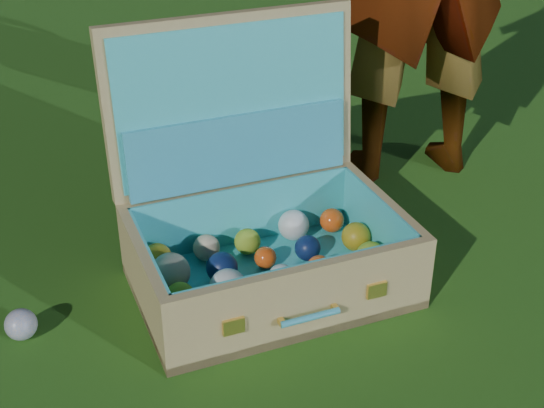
{
  "coord_description": "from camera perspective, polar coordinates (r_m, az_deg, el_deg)",
  "views": [
    {
      "loc": [
        -0.1,
        -1.53,
        1.15
      ],
      "look_at": [
        -0.18,
        0.13,
        0.2
      ],
      "focal_mm": 50.0,
      "sensor_mm": 36.0,
      "label": 1
    }
  ],
  "objects": [
    {
      "name": "suitcase",
      "position": [
        1.92,
        -1.21,
        -0.62
      ],
      "size": [
        0.82,
        0.76,
        0.64
      ],
      "rotation": [
        0.0,
        0.0,
        0.43
      ],
      "color": "tan",
      "rests_on": "ground"
    },
    {
      "name": "stray_ball",
      "position": [
        1.87,
        -18.38,
        -8.6
      ],
      "size": [
        0.08,
        0.08,
        0.08
      ],
      "primitive_type": "sphere",
      "color": "#456EB5",
      "rests_on": "ground"
    },
    {
      "name": "ground",
      "position": [
        1.92,
        5.15,
        -7.19
      ],
      "size": [
        60.0,
        60.0,
        0.0
      ],
      "primitive_type": "plane",
      "color": "#215114",
      "rests_on": "ground"
    }
  ]
}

